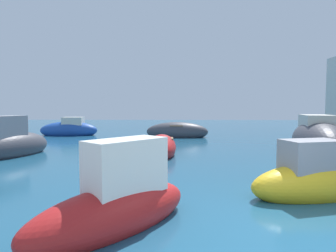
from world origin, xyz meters
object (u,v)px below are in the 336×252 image
(moored_boat_2, at_px, (69,130))
(moored_boat_3, at_px, (117,203))
(moored_boat_5, at_px, (320,180))
(moored_boat_6, at_px, (177,132))
(moored_boat_4, at_px, (318,140))
(moored_boat_1, at_px, (162,147))
(moored_boat_8, at_px, (10,144))

(moored_boat_2, bearing_deg, moored_boat_3, 109.82)
(moored_boat_5, relative_size, moored_boat_6, 0.86)
(moored_boat_2, relative_size, moored_boat_4, 0.77)
(moored_boat_1, bearing_deg, moored_boat_2, 39.38)
(moored_boat_1, relative_size, moored_boat_4, 0.64)
(moored_boat_1, distance_m, moored_boat_3, 7.34)
(moored_boat_2, distance_m, moored_boat_6, 7.65)
(moored_boat_6, distance_m, moored_boat_8, 10.07)
(moored_boat_2, distance_m, moored_boat_3, 16.48)
(moored_boat_1, relative_size, moored_boat_8, 0.89)
(moored_boat_4, xyz_separation_m, moored_boat_8, (-12.87, -1.23, -0.07))
(moored_boat_1, xyz_separation_m, moored_boat_5, (3.82, -5.54, 0.07))
(moored_boat_2, xyz_separation_m, moored_boat_6, (7.59, -0.96, -0.05))
(moored_boat_2, xyz_separation_m, moored_boat_5, (10.78, -13.29, -0.04))
(moored_boat_1, height_order, moored_boat_4, moored_boat_4)
(moored_boat_4, relative_size, moored_boat_6, 1.26)
(moored_boat_2, height_order, moored_boat_4, moored_boat_4)
(moored_boat_3, height_order, moored_boat_6, moored_boat_3)
(moored_boat_8, bearing_deg, moored_boat_1, -63.88)
(moored_boat_6, bearing_deg, moored_boat_5, -71.27)
(moored_boat_4, distance_m, moored_boat_5, 6.75)
(moored_boat_6, bearing_deg, moored_boat_8, -127.80)
(moored_boat_6, height_order, moored_boat_8, moored_boat_8)
(moored_boat_3, bearing_deg, moored_boat_2, -115.19)
(moored_boat_2, xyz_separation_m, moored_boat_3, (6.63, -15.09, 0.00))
(moored_boat_1, distance_m, moored_boat_8, 6.15)
(moored_boat_5, bearing_deg, moored_boat_1, 109.42)
(moored_boat_3, xyz_separation_m, moored_boat_6, (0.97, 14.13, -0.05))
(moored_boat_4, bearing_deg, moored_boat_1, -73.27)
(moored_boat_2, bearing_deg, moored_boat_1, 128.00)
(moored_boat_2, xyz_separation_m, moored_boat_4, (13.71, -7.21, 0.14))
(moored_boat_6, bearing_deg, moored_boat_4, -41.36)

